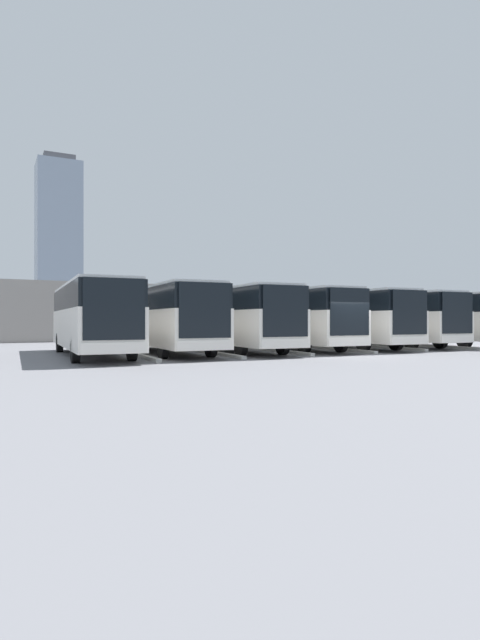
{
  "coord_description": "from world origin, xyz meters",
  "views": [
    {
      "loc": [
        15.07,
        18.2,
        1.65
      ],
      "look_at": [
        3.13,
        -5.83,
        1.67
      ],
      "focal_mm": 28.0,
      "sensor_mm": 36.0,
      "label": 1
    }
  ],
  "objects_px": {
    "bus_1": "(384,318)",
    "bus_4": "(231,317)",
    "bus_3": "(287,317)",
    "bus_0": "(432,318)",
    "bus_5": "(165,317)",
    "bus_6": "(91,316)",
    "bus_2": "(340,317)"
  },
  "relations": [
    {
      "from": "bus_1",
      "to": "bus_4",
      "type": "distance_m",
      "value": 11.0
    },
    {
      "from": "bus_4",
      "to": "bus_1",
      "type": "bearing_deg",
      "value": -175.68
    },
    {
      "from": "bus_3",
      "to": "bus_0",
      "type": "bearing_deg",
      "value": -179.99
    },
    {
      "from": "bus_3",
      "to": "bus_1",
      "type": "bearing_deg",
      "value": -176.78
    },
    {
      "from": "bus_0",
      "to": "bus_4",
      "type": "distance_m",
      "value": 14.65
    },
    {
      "from": "bus_5",
      "to": "bus_6",
      "type": "bearing_deg",
      "value": 8.88
    },
    {
      "from": "bus_0",
      "to": "bus_4",
      "type": "relative_size",
      "value": 1.0
    },
    {
      "from": "bus_0",
      "to": "bus_3",
      "type": "bearing_deg",
      "value": 0.01
    },
    {
      "from": "bus_1",
      "to": "bus_0",
      "type": "bearing_deg",
      "value": 173.64
    },
    {
      "from": "bus_0",
      "to": "bus_2",
      "type": "height_order",
      "value": "same"
    },
    {
      "from": "bus_1",
      "to": "bus_3",
      "type": "distance_m",
      "value": 7.33
    },
    {
      "from": "bus_2",
      "to": "bus_0",
      "type": "bearing_deg",
      "value": 179.8
    },
    {
      "from": "bus_4",
      "to": "bus_5",
      "type": "relative_size",
      "value": 1.0
    },
    {
      "from": "bus_3",
      "to": "bus_5",
      "type": "bearing_deg",
      "value": 3.49
    },
    {
      "from": "bus_1",
      "to": "bus_2",
      "type": "height_order",
      "value": "same"
    },
    {
      "from": "bus_1",
      "to": "bus_5",
      "type": "bearing_deg",
      "value": 3.35
    },
    {
      "from": "bus_2",
      "to": "bus_5",
      "type": "bearing_deg",
      "value": 2.47
    },
    {
      "from": "bus_0",
      "to": "bus_5",
      "type": "relative_size",
      "value": 1.0
    },
    {
      "from": "bus_5",
      "to": "bus_1",
      "type": "bearing_deg",
      "value": -176.65
    },
    {
      "from": "bus_4",
      "to": "bus_6",
      "type": "xyz_separation_m",
      "value": [
        7.33,
        0.34,
        0.0
      ]
    },
    {
      "from": "bus_3",
      "to": "bus_4",
      "type": "height_order",
      "value": "same"
    },
    {
      "from": "bus_0",
      "to": "bus_4",
      "type": "xyz_separation_m",
      "value": [
        14.65,
        -0.09,
        0.0
      ]
    },
    {
      "from": "bus_2",
      "to": "bus_6",
      "type": "relative_size",
      "value": 1.0
    },
    {
      "from": "bus_0",
      "to": "bus_2",
      "type": "distance_m",
      "value": 7.33
    },
    {
      "from": "bus_5",
      "to": "bus_2",
      "type": "bearing_deg",
      "value": -177.53
    },
    {
      "from": "bus_2",
      "to": "bus_3",
      "type": "height_order",
      "value": "same"
    },
    {
      "from": "bus_2",
      "to": "bus_6",
      "type": "bearing_deg",
      "value": 4.08
    },
    {
      "from": "bus_0",
      "to": "bus_3",
      "type": "relative_size",
      "value": 1.0
    },
    {
      "from": "bus_3",
      "to": "bus_5",
      "type": "relative_size",
      "value": 1.0
    },
    {
      "from": "bus_2",
      "to": "bus_5",
      "type": "relative_size",
      "value": 1.0
    },
    {
      "from": "bus_4",
      "to": "bus_5",
      "type": "bearing_deg",
      "value": 0.45
    },
    {
      "from": "bus_6",
      "to": "bus_2",
      "type": "bearing_deg",
      "value": -175.92
    }
  ]
}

